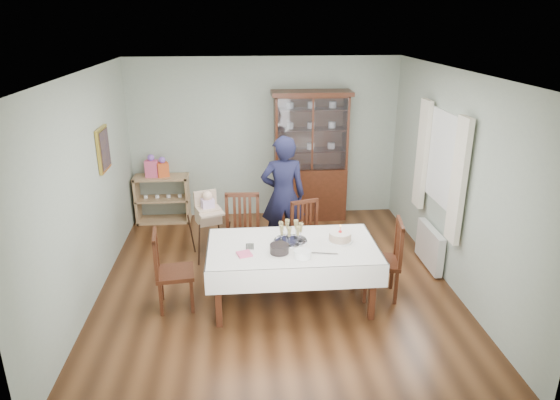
{
  "coord_description": "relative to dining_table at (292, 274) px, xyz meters",
  "views": [
    {
      "loc": [
        -0.42,
        -5.76,
        3.29
      ],
      "look_at": [
        0.07,
        0.2,
        1.09
      ],
      "focal_mm": 32.0,
      "sensor_mm": 36.0,
      "label": 1
    }
  ],
  "objects": [
    {
      "name": "china_cabinet",
      "position": [
        0.59,
        2.73,
        0.74
      ],
      "size": [
        1.3,
        0.48,
        2.18
      ],
      "color": "#441D11",
      "rests_on": "floor"
    },
    {
      "name": "napkin_stack",
      "position": [
        -0.57,
        -0.2,
        0.39
      ],
      "size": [
        0.19,
        0.19,
        0.02
      ],
      "primitive_type": "cube",
      "rotation": [
        0.0,
        0.0,
        0.3
      ],
      "color": "#E2537B",
      "rests_on": "dining_table"
    },
    {
      "name": "high_chair",
      "position": [
        -1.06,
        1.37,
        0.0
      ],
      "size": [
        0.56,
        0.56,
        0.99
      ],
      "rotation": [
        0.0,
        0.0,
        0.34
      ],
      "color": "black",
      "rests_on": "floor"
    },
    {
      "name": "floor",
      "position": [
        -0.16,
        0.47,
        -0.38
      ],
      "size": [
        5.0,
        5.0,
        0.0
      ],
      "primitive_type": "plane",
      "color": "#593319",
      "rests_on": "ground"
    },
    {
      "name": "plate_stack_white",
      "position": [
        0.08,
        -0.32,
        0.42
      ],
      "size": [
        0.24,
        0.24,
        0.08
      ],
      "primitive_type": "cylinder",
      "rotation": [
        0.0,
        0.0,
        -0.27
      ],
      "color": "white",
      "rests_on": "dining_table"
    },
    {
      "name": "woman",
      "position": [
        0.01,
        1.4,
        0.5
      ],
      "size": [
        0.66,
        0.45,
        1.76
      ],
      "primitive_type": "imported",
      "rotation": [
        0.0,
        0.0,
        3.18
      ],
      "color": "black",
      "rests_on": "floor"
    },
    {
      "name": "room_shell",
      "position": [
        -0.16,
        1.0,
        1.32
      ],
      "size": [
        5.0,
        5.0,
        5.0
      ],
      "color": "#9EAA99",
      "rests_on": "floor"
    },
    {
      "name": "gift_bag_pink",
      "position": [
        -2.04,
        2.73,
        0.58
      ],
      "size": [
        0.21,
        0.15,
        0.38
      ],
      "color": "#E2537B",
      "rests_on": "sideboard"
    },
    {
      "name": "dining_table",
      "position": [
        0.0,
        0.0,
        0.0
      ],
      "size": [
        2.0,
        1.15,
        0.76
      ],
      "rotation": [
        0.0,
        0.0,
        0.0
      ],
      "color": "#441D11",
      "rests_on": "floor"
    },
    {
      "name": "cake_knife",
      "position": [
        0.34,
        -0.26,
        0.38
      ],
      "size": [
        0.31,
        0.08,
        0.01
      ],
      "primitive_type": "cube",
      "rotation": [
        0.0,
        0.0,
        -0.18
      ],
      "color": "silver",
      "rests_on": "dining_table"
    },
    {
      "name": "champagne_tray",
      "position": [
        -0.01,
        0.09,
        0.45
      ],
      "size": [
        0.4,
        0.4,
        0.24
      ],
      "color": "silver",
      "rests_on": "dining_table"
    },
    {
      "name": "window",
      "position": [
        2.06,
        0.77,
        1.17
      ],
      "size": [
        0.04,
        1.02,
        1.22
      ],
      "primitive_type": "cube",
      "color": "white",
      "rests_on": "room_shell"
    },
    {
      "name": "chair_far_left",
      "position": [
        -0.59,
        0.81,
        -0.06
      ],
      "size": [
        0.51,
        0.51,
        1.08
      ],
      "rotation": [
        0.0,
        0.0,
        -0.06
      ],
      "color": "#441D11",
      "rests_on": "floor"
    },
    {
      "name": "radiator",
      "position": [
        2.0,
        0.77,
        -0.08
      ],
      "size": [
        0.1,
        0.8,
        0.55
      ],
      "primitive_type": "cube",
      "color": "white",
      "rests_on": "floor"
    },
    {
      "name": "chair_end_left",
      "position": [
        -1.41,
        0.02,
        -0.1
      ],
      "size": [
        0.48,
        0.48,
        0.97
      ],
      "rotation": [
        0.0,
        0.0,
        1.69
      ],
      "color": "#441D11",
      "rests_on": "floor"
    },
    {
      "name": "cutlery",
      "position": [
        -0.54,
        -0.01,
        0.38
      ],
      "size": [
        0.12,
        0.17,
        0.01
      ],
      "primitive_type": null,
      "rotation": [
        0.0,
        0.0,
        -0.02
      ],
      "color": "silver",
      "rests_on": "dining_table"
    },
    {
      "name": "gift_bag_orange",
      "position": [
        -1.87,
        2.73,
        0.56
      ],
      "size": [
        0.21,
        0.18,
        0.34
      ],
      "color": "#DA5522",
      "rests_on": "sideboard"
    },
    {
      "name": "picture_frame",
      "position": [
        -2.38,
        1.27,
        1.27
      ],
      "size": [
        0.04,
        0.48,
        0.58
      ],
      "primitive_type": "cube",
      "color": "gold",
      "rests_on": "room_shell"
    },
    {
      "name": "plate_stack_dark",
      "position": [
        -0.17,
        -0.18,
        0.43
      ],
      "size": [
        0.29,
        0.29,
        0.1
      ],
      "primitive_type": "cylinder",
      "rotation": [
        0.0,
        0.0,
        -0.44
      ],
      "color": "black",
      "rests_on": "dining_table"
    },
    {
      "name": "birthday_cake",
      "position": [
        0.58,
        0.07,
        0.43
      ],
      "size": [
        0.31,
        0.31,
        0.21
      ],
      "color": "white",
      "rests_on": "dining_table"
    },
    {
      "name": "sideboard",
      "position": [
        -1.91,
        2.75,
        0.02
      ],
      "size": [
        0.9,
        0.38,
        0.8
      ],
      "color": "tan",
      "rests_on": "floor"
    },
    {
      "name": "chair_end_right",
      "position": [
        1.11,
        0.06,
        -0.09
      ],
      "size": [
        0.52,
        0.52,
        1.0
      ],
      "rotation": [
        0.0,
        0.0,
        -1.73
      ],
      "color": "#441D11",
      "rests_on": "floor"
    },
    {
      "name": "chair_far_right",
      "position": [
        0.32,
        0.83,
        -0.1
      ],
      "size": [
        0.54,
        0.54,
        0.95
      ],
      "rotation": [
        0.0,
        0.0,
        0.31
      ],
      "color": "#441D11",
      "rests_on": "floor"
    },
    {
      "name": "curtain_left",
      "position": [
        2.0,
        0.15,
        1.07
      ],
      "size": [
        0.07,
        0.3,
        1.55
      ],
      "primitive_type": "cube",
      "color": "silver",
      "rests_on": "room_shell"
    },
    {
      "name": "curtain_right",
      "position": [
        2.0,
        1.39,
        1.07
      ],
      "size": [
        0.07,
        0.3,
        1.55
      ],
      "primitive_type": "cube",
      "color": "silver",
      "rests_on": "room_shell"
    }
  ]
}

